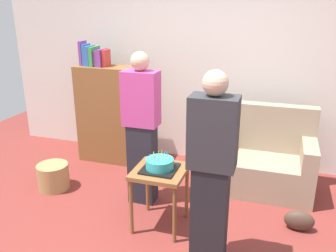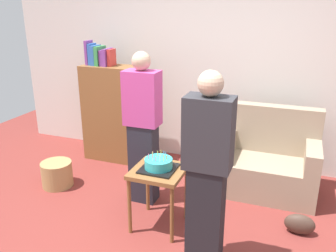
{
  "view_description": "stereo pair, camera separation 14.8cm",
  "coord_description": "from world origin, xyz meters",
  "px_view_note": "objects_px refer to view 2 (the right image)",
  "views": [
    {
      "loc": [
        0.86,
        -2.5,
        2.07
      ],
      "look_at": [
        -0.13,
        0.56,
        0.95
      ],
      "focal_mm": 37.79,
      "sensor_mm": 36.0,
      "label": 1
    },
    {
      "loc": [
        1.0,
        -2.45,
        2.07
      ],
      "look_at": [
        -0.13,
        0.56,
        0.95
      ],
      "focal_mm": 37.79,
      "sensor_mm": 36.0,
      "label": 2
    }
  ],
  "objects_px": {
    "birthday_cake": "(159,164)",
    "person_holding_cake": "(207,173)",
    "wicker_basket": "(57,174)",
    "handbag": "(300,224)",
    "person_blowing_candles": "(143,129)",
    "couch": "(267,162)",
    "side_table": "(159,178)",
    "bookshelf": "(113,111)"
  },
  "relations": [
    {
      "from": "person_blowing_candles",
      "to": "handbag",
      "type": "relative_size",
      "value": 5.82
    },
    {
      "from": "birthday_cake",
      "to": "handbag",
      "type": "height_order",
      "value": "birthday_cake"
    },
    {
      "from": "person_holding_cake",
      "to": "birthday_cake",
      "type": "bearing_deg",
      "value": -24.32
    },
    {
      "from": "bookshelf",
      "to": "handbag",
      "type": "distance_m",
      "value": 2.71
    },
    {
      "from": "wicker_basket",
      "to": "couch",
      "type": "bearing_deg",
      "value": 18.76
    },
    {
      "from": "couch",
      "to": "person_blowing_candles",
      "type": "distance_m",
      "value": 1.5
    },
    {
      "from": "wicker_basket",
      "to": "bookshelf",
      "type": "bearing_deg",
      "value": 75.41
    },
    {
      "from": "person_blowing_candles",
      "to": "handbag",
      "type": "height_order",
      "value": "person_blowing_candles"
    },
    {
      "from": "birthday_cake",
      "to": "bookshelf",
      "type": "bearing_deg",
      "value": 132.78
    },
    {
      "from": "bookshelf",
      "to": "couch",
      "type": "bearing_deg",
      "value": -4.79
    },
    {
      "from": "person_holding_cake",
      "to": "wicker_basket",
      "type": "relative_size",
      "value": 4.53
    },
    {
      "from": "person_holding_cake",
      "to": "handbag",
      "type": "distance_m",
      "value": 1.26
    },
    {
      "from": "birthday_cake",
      "to": "handbag",
      "type": "relative_size",
      "value": 1.14
    },
    {
      "from": "person_holding_cake",
      "to": "wicker_basket",
      "type": "distance_m",
      "value": 2.21
    },
    {
      "from": "side_table",
      "to": "birthday_cake",
      "type": "relative_size",
      "value": 1.89
    },
    {
      "from": "person_holding_cake",
      "to": "handbag",
      "type": "xyz_separation_m",
      "value": [
        0.74,
        0.7,
        -0.73
      ]
    },
    {
      "from": "bookshelf",
      "to": "handbag",
      "type": "height_order",
      "value": "bookshelf"
    },
    {
      "from": "person_blowing_candles",
      "to": "wicker_basket",
      "type": "bearing_deg",
      "value": -174.63
    },
    {
      "from": "wicker_basket",
      "to": "handbag",
      "type": "distance_m",
      "value": 2.73
    },
    {
      "from": "birthday_cake",
      "to": "person_holding_cake",
      "type": "relative_size",
      "value": 0.2
    },
    {
      "from": "bookshelf",
      "to": "person_blowing_candles",
      "type": "distance_m",
      "value": 1.23
    },
    {
      "from": "side_table",
      "to": "handbag",
      "type": "bearing_deg",
      "value": 14.64
    },
    {
      "from": "person_blowing_candles",
      "to": "person_holding_cake",
      "type": "height_order",
      "value": "same"
    },
    {
      "from": "side_table",
      "to": "couch",
      "type": "bearing_deg",
      "value": 50.96
    },
    {
      "from": "bookshelf",
      "to": "person_holding_cake",
      "type": "xyz_separation_m",
      "value": [
        1.73,
        -1.64,
        0.15
      ]
    },
    {
      "from": "person_blowing_candles",
      "to": "handbag",
      "type": "distance_m",
      "value": 1.79
    },
    {
      "from": "wicker_basket",
      "to": "person_holding_cake",
      "type": "bearing_deg",
      "value": -18.87
    },
    {
      "from": "birthday_cake",
      "to": "person_blowing_candles",
      "type": "height_order",
      "value": "person_blowing_candles"
    },
    {
      "from": "couch",
      "to": "birthday_cake",
      "type": "height_order",
      "value": "couch"
    },
    {
      "from": "couch",
      "to": "wicker_basket",
      "type": "relative_size",
      "value": 3.06
    },
    {
      "from": "side_table",
      "to": "person_blowing_candles",
      "type": "bearing_deg",
      "value": 130.28
    },
    {
      "from": "bookshelf",
      "to": "wicker_basket",
      "type": "xyz_separation_m",
      "value": [
        -0.25,
        -0.96,
        -0.53
      ]
    },
    {
      "from": "person_holding_cake",
      "to": "handbag",
      "type": "height_order",
      "value": "person_holding_cake"
    },
    {
      "from": "side_table",
      "to": "person_blowing_candles",
      "type": "relative_size",
      "value": 0.37
    },
    {
      "from": "couch",
      "to": "side_table",
      "type": "bearing_deg",
      "value": -129.04
    },
    {
      "from": "person_blowing_candles",
      "to": "handbag",
      "type": "bearing_deg",
      "value": -0.8
    },
    {
      "from": "person_holding_cake",
      "to": "wicker_basket",
      "type": "bearing_deg",
      "value": -9.67
    },
    {
      "from": "person_blowing_candles",
      "to": "bookshelf",
      "type": "bearing_deg",
      "value": 135.0
    },
    {
      "from": "side_table",
      "to": "wicker_basket",
      "type": "bearing_deg",
      "value": 167.68
    },
    {
      "from": "bookshelf",
      "to": "side_table",
      "type": "relative_size",
      "value": 2.67
    },
    {
      "from": "bookshelf",
      "to": "person_holding_cake",
      "type": "distance_m",
      "value": 2.39
    },
    {
      "from": "handbag",
      "to": "couch",
      "type": "bearing_deg",
      "value": 117.48
    }
  ]
}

